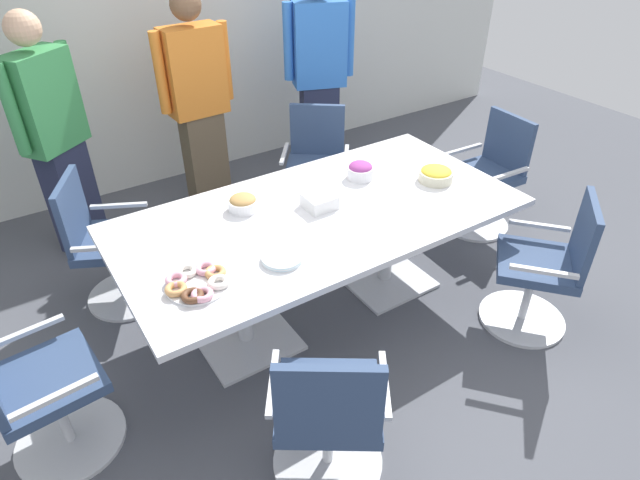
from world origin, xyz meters
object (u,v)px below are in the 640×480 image
office_chair_2 (316,171)px  napkin_pile (319,201)px  conference_table (320,230)px  snack_bowl_candy_mix (360,170)px  snack_bowl_cookies (243,203)px  donut_platter (197,282)px  office_chair_4 (38,394)px  person_standing_1 (199,104)px  office_chair_0 (544,272)px  office_chair_5 (328,419)px  person_standing_2 (319,75)px  office_chair_1 (487,180)px  plate_stack (282,258)px  office_chair_3 (109,249)px  person_standing_0 (55,136)px  snack_bowl_chips_yellow (436,174)px

office_chair_2 → napkin_pile: size_ratio=5.24×
conference_table → snack_bowl_candy_mix: 0.54m
snack_bowl_cookies → donut_platter: 0.73m
office_chair_4 → person_standing_1: size_ratio=0.52×
snack_bowl_cookies → napkin_pile: 0.45m
office_chair_0 → office_chair_5: size_ratio=1.00×
conference_table → snack_bowl_candy_mix: bearing=25.4°
person_standing_2 → office_chair_1: bearing=133.0°
plate_stack → office_chair_3: bearing=120.1°
snack_bowl_cookies → office_chair_0: bearing=-38.2°
person_standing_0 → person_standing_2: person_standing_2 is taller
person_standing_2 → snack_bowl_cookies: person_standing_2 is taller
person_standing_1 → snack_bowl_chips_yellow: size_ratio=7.88×
office_chair_3 → person_standing_0: person_standing_0 is taller
snack_bowl_candy_mix → donut_platter: size_ratio=0.55×
person_standing_2 → napkin_pile: person_standing_2 is taller
snack_bowl_chips_yellow → person_standing_2: bearing=83.2°
office_chair_5 → napkin_pile: bearing=93.0°
person_standing_2 → plate_stack: 2.42m
person_standing_0 → person_standing_1: size_ratio=0.99×
office_chair_3 → person_standing_2: person_standing_2 is taller
office_chair_5 → snack_bowl_chips_yellow: office_chair_5 is taller
plate_stack → snack_bowl_candy_mix: bearing=30.1°
office_chair_2 → person_standing_1: size_ratio=0.52×
office_chair_0 → office_chair_4: (-2.76, 0.69, 0.00)m
conference_table → person_standing_2: 1.96m
office_chair_3 → office_chair_4: (-0.60, -1.01, 0.00)m
office_chair_0 → snack_bowl_cookies: bearing=100.7°
snack_bowl_chips_yellow → plate_stack: size_ratio=1.03×
snack_bowl_cookies → office_chair_3: bearing=141.8°
office_chair_1 → office_chair_4: size_ratio=1.00×
office_chair_0 → snack_bowl_chips_yellow: office_chair_0 is taller
snack_bowl_cookies → office_chair_2: bearing=37.0°
snack_bowl_chips_yellow → napkin_pile: snack_bowl_chips_yellow is taller
plate_stack → conference_table: bearing=34.6°
office_chair_4 → snack_bowl_chips_yellow: 2.56m
office_chair_1 → person_standing_1: person_standing_1 is taller
conference_table → office_chair_1: size_ratio=2.64×
napkin_pile → office_chair_2: bearing=58.4°
person_standing_0 → napkin_pile: (1.16, -1.59, -0.11)m
snack_bowl_cookies → napkin_pile: size_ratio=1.03×
office_chair_4 → napkin_pile: bearing=92.0°
snack_bowl_cookies → snack_bowl_chips_yellow: size_ratio=0.80×
person_standing_0 → conference_table: bearing=87.9°
office_chair_0 → office_chair_3: bearing=100.7°
office_chair_5 → office_chair_4: bearing=175.2°
office_chair_1 → office_chair_4: 3.38m
office_chair_0 → office_chair_1: same height
conference_table → office_chair_4: office_chair_4 is taller
office_chair_0 → snack_bowl_cookies: 1.87m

